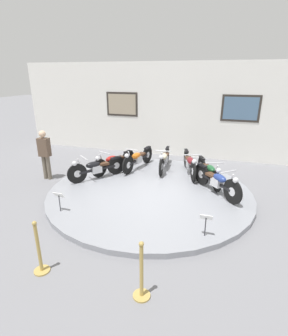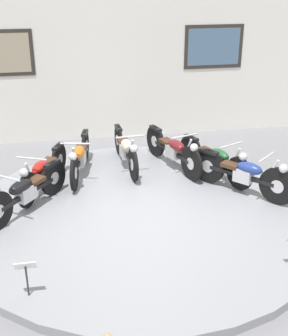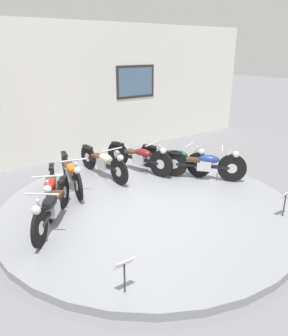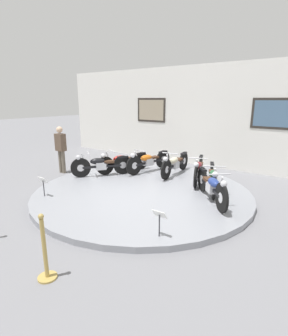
# 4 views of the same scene
# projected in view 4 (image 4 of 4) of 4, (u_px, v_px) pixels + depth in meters

# --- Properties ---
(ground_plane) EXTENTS (60.00, 60.00, 0.00)m
(ground_plane) POSITION_uv_depth(u_px,v_px,m) (142.00, 194.00, 7.24)
(ground_plane) COLOR slate
(display_platform) EXTENTS (5.81, 5.81, 0.13)m
(display_platform) POSITION_uv_depth(u_px,v_px,m) (142.00, 192.00, 7.22)
(display_platform) COLOR gray
(display_platform) RESTS_ON ground_plane
(back_wall) EXTENTS (14.00, 0.22, 3.78)m
(back_wall) POSITION_uv_depth(u_px,v_px,m) (205.00, 117.00, 9.93)
(back_wall) COLOR white
(back_wall) RESTS_ON ground_plane
(motorcycle_black) EXTENTS (1.26, 1.59, 0.79)m
(motorcycle_black) POSITION_uv_depth(u_px,v_px,m) (101.00, 164.00, 8.37)
(motorcycle_black) COLOR black
(motorcycle_black) RESTS_ON display_platform
(motorcycle_red) EXTENTS (0.83, 1.82, 0.78)m
(motorcycle_red) POSITION_uv_depth(u_px,v_px,m) (122.00, 161.00, 8.82)
(motorcycle_red) COLOR black
(motorcycle_red) RESTS_ON display_platform
(motorcycle_orange) EXTENTS (0.59, 1.96, 0.79)m
(motorcycle_orange) POSITION_uv_depth(u_px,v_px,m) (148.00, 161.00, 8.87)
(motorcycle_orange) COLOR black
(motorcycle_orange) RESTS_ON display_platform
(motorcycle_cream) EXTENTS (0.54, 1.98, 0.79)m
(motorcycle_cream) POSITION_uv_depth(u_px,v_px,m) (175.00, 163.00, 8.52)
(motorcycle_cream) COLOR black
(motorcycle_cream) RESTS_ON display_platform
(motorcycle_maroon) EXTENTS (0.73, 1.92, 0.80)m
(motorcycle_maroon) POSITION_uv_depth(u_px,v_px,m) (198.00, 168.00, 7.84)
(motorcycle_maroon) COLOR black
(motorcycle_maroon) RESTS_ON display_platform
(motorcycle_green) EXTENTS (0.85, 1.81, 0.78)m
(motorcycle_green) POSITION_uv_depth(u_px,v_px,m) (213.00, 177.00, 7.03)
(motorcycle_green) COLOR black
(motorcycle_green) RESTS_ON display_platform
(motorcycle_blue) EXTENTS (1.36, 1.55, 0.81)m
(motorcycle_blue) POSITION_uv_depth(u_px,v_px,m) (212.00, 186.00, 6.28)
(motorcycle_blue) COLOR black
(motorcycle_blue) RESTS_ON display_platform
(info_placard_front_left) EXTENTS (0.26, 0.11, 0.51)m
(info_placard_front_left) POSITION_uv_depth(u_px,v_px,m) (43.00, 182.00, 6.62)
(info_placard_front_left) COLOR #333338
(info_placard_front_left) RESTS_ON display_platform
(info_placard_front_centre) EXTENTS (0.26, 0.11, 0.51)m
(info_placard_front_centre) POSITION_uv_depth(u_px,v_px,m) (159.00, 218.00, 4.66)
(info_placard_front_centre) COLOR #333338
(info_placard_front_centre) RESTS_ON display_platform
(visitor_standing) EXTENTS (0.36, 0.22, 1.63)m
(visitor_standing) POSITION_uv_depth(u_px,v_px,m) (61.00, 147.00, 9.08)
(visitor_standing) COLOR #6B6051
(visitor_standing) RESTS_ON ground_plane
(stanchion_post_right_of_entry) EXTENTS (0.28, 0.28, 1.02)m
(stanchion_post_right_of_entry) POSITION_uv_depth(u_px,v_px,m) (45.00, 257.00, 3.75)
(stanchion_post_right_of_entry) COLOR tan
(stanchion_post_right_of_entry) RESTS_ON ground_plane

